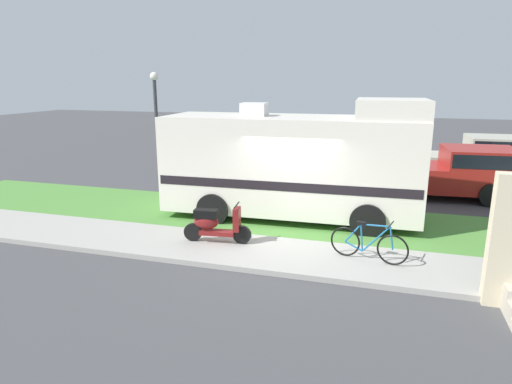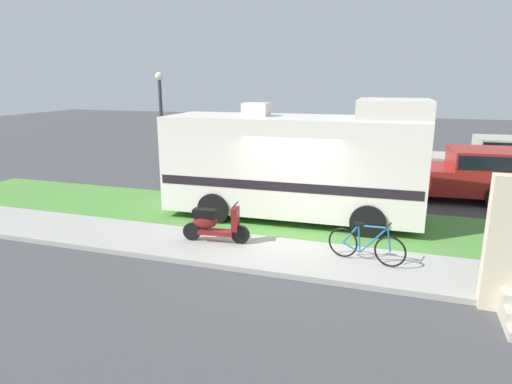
% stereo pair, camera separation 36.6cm
% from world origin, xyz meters
% --- Properties ---
extents(ground_plane, '(80.00, 80.00, 0.00)m').
position_xyz_m(ground_plane, '(0.00, 0.00, 0.00)').
color(ground_plane, '#424244').
extents(sidewalk, '(24.00, 2.00, 0.12)m').
position_xyz_m(sidewalk, '(0.00, -1.20, 0.06)').
color(sidewalk, '#9E9B93').
rests_on(sidewalk, ground).
extents(grass_strip, '(24.00, 3.40, 0.08)m').
position_xyz_m(grass_strip, '(0.00, 1.50, 0.04)').
color(grass_strip, '#4C8438').
rests_on(grass_strip, ground).
extents(motorhome_rv, '(7.15, 2.65, 3.43)m').
position_xyz_m(motorhome_rv, '(-0.12, 1.74, 1.63)').
color(motorhome_rv, silver).
rests_on(motorhome_rv, ground).
extents(scooter, '(1.65, 0.53, 0.97)m').
position_xyz_m(scooter, '(-1.49, -0.97, 0.58)').
color(scooter, black).
rests_on(scooter, ground).
extents(bicycle, '(1.66, 0.57, 0.89)m').
position_xyz_m(bicycle, '(2.10, -1.07, 0.50)').
color(bicycle, black).
rests_on(bicycle, ground).
extents(pickup_truck_near, '(5.21, 2.50, 1.72)m').
position_xyz_m(pickup_truck_near, '(4.47, 5.65, 0.93)').
color(pickup_truck_near, maroon).
rests_on(pickup_truck_near, ground).
extents(pickup_truck_far, '(5.43, 2.25, 1.76)m').
position_xyz_m(pickup_truck_far, '(5.77, 8.87, 0.94)').
color(pickup_truck_far, '#B7B29E').
rests_on(pickup_truck_far, ground).
extents(bottle_green, '(0.07, 0.07, 0.24)m').
position_xyz_m(bottle_green, '(4.60, -1.51, 0.22)').
color(bottle_green, brown).
rests_on(bottle_green, ground).
extents(street_lamp_post, '(0.28, 0.28, 4.17)m').
position_xyz_m(street_lamp_post, '(-5.41, 3.60, 2.54)').
color(street_lamp_post, '#333338').
rests_on(street_lamp_post, ground).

